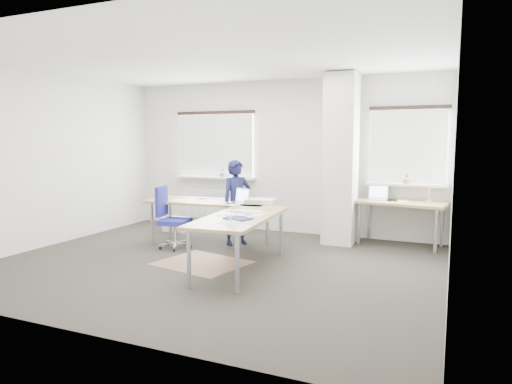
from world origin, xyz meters
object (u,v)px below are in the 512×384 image
at_px(desk_side, 401,204).
at_px(task_chair, 173,231).
at_px(desk_main, 226,210).
at_px(person, 237,203).

distance_m(desk_side, task_chair, 3.69).
distance_m(desk_main, person, 0.76).
height_order(desk_main, task_chair, task_chair).
height_order(desk_side, task_chair, desk_side).
bearing_deg(desk_side, desk_main, -134.03).
relative_size(desk_main, person, 1.89).
xyz_separation_m(desk_main, person, (-0.18, 0.74, 0.00)).
height_order(desk_main, desk_side, desk_side).
bearing_deg(task_chair, person, 27.94).
bearing_deg(person, task_chair, 167.46).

